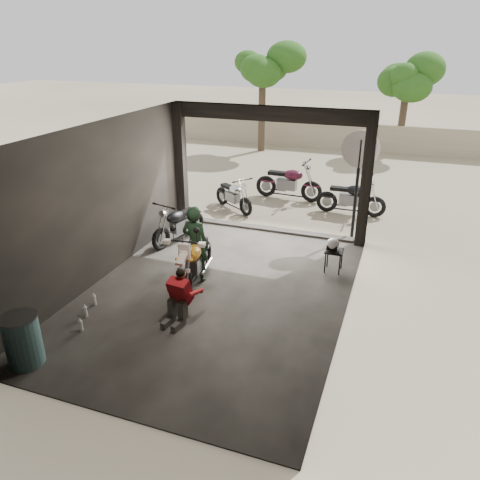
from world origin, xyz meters
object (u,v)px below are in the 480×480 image
Objects in this scene: mechanic at (177,299)px; sign_post at (359,166)px; main_bike at (195,258)px; oil_drum at (23,341)px; left_bike at (179,221)px; outside_bike_c at (351,195)px; outside_bike_a at (233,193)px; helmet at (333,244)px; rider at (195,244)px; outside_bike_b at (289,180)px; stool at (334,253)px.

mechanic is 5.70m from sign_post.
main_bike is at bearing 108.80° from mechanic.
left_bike is at bearing 89.12° from oil_drum.
sign_post is at bearing -170.42° from outside_bike_c.
sign_post reaches higher than outside_bike_a.
helmet is (3.36, -2.94, 0.12)m from outside_bike_a.
rider is 1.95× the size of oil_drum.
outside_bike_c reaches higher than outside_bike_a.
rider is at bearing -139.32° from sign_post.
sign_post reaches higher than outside_bike_c.
mechanic is at bearing -134.46° from outside_bike_a.
rider reaches higher than oil_drum.
outside_bike_b is 7.41m from mechanic.
mechanic is at bearing 46.85° from oil_drum.
outside_bike_b is 2.14m from outside_bike_c.
stool is at bearing 23.83° from main_bike.
stool is (2.25, 2.92, -0.05)m from mechanic.
rider is (0.79, -4.31, 0.30)m from outside_bike_a.
mechanic reaches higher than helmet.
rider is at bearing 154.32° from outside_bike_c.
outside_bike_c is at bearing 57.67° from left_bike.
rider is 3.20× the size of stool.
oil_drum is (-1.40, -3.18, -0.20)m from main_bike.
outside_bike_b is 5.85m from rider.
mechanic is at bearing -127.55° from stool.
rider is 2.97m from stool.
outside_bike_a is (-0.86, 4.52, -0.10)m from main_bike.
left_bike is at bearing -167.34° from sign_post.
helmet is 0.34× the size of oil_drum.
mechanic is 3.69m from stool.
mechanic is at bearing -85.41° from main_bike.
outside_bike_a is at bearing -72.89° from rider.
outside_bike_b reaches higher than outside_bike_a.
oil_drum is 0.31× the size of sign_post.
helmet is 6.16m from oil_drum.
helmet is at bearing 151.62° from stool.
main_bike is 2.95m from helmet.
stool is 0.21m from helmet.
main_bike is at bearing -134.79° from outside_bike_a.
oil_drum is at bearing -129.80° from stool.
sign_post is (0.18, 2.05, 1.21)m from helmet.
left_bike is 5.62× the size of helmet.
outside_bike_c is 1.75× the size of mechanic.
outside_bike_a is at bearing 103.75° from outside_bike_c.
helmet is 2.39m from sign_post.
outside_bike_c is at bearing 65.87° from oil_drum.
mechanic reaches higher than stool.
mechanic is at bearing -126.02° from sign_post.
outside_bike_c reaches higher than stool.
outside_bike_b is 4.93m from helmet.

